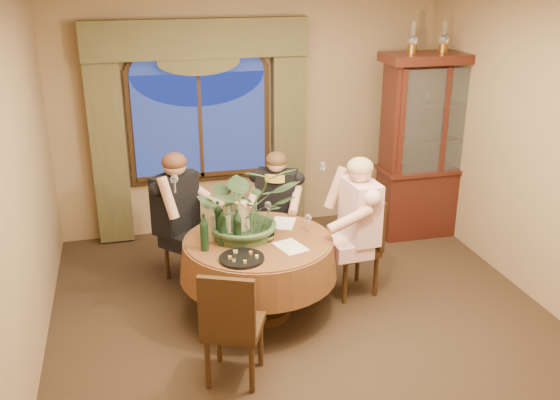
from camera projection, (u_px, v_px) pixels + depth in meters
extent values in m
plane|color=black|center=(310.00, 330.00, 5.51)|extent=(5.00, 5.00, 0.00)
plane|color=#997A55|center=(250.00, 113.00, 7.27)|extent=(4.50, 0.00, 4.50)
plane|color=#997A55|center=(556.00, 161.00, 5.53)|extent=(0.00, 5.00, 5.00)
cube|color=#4B4629|center=(108.00, 143.00, 6.87)|extent=(0.38, 0.14, 2.32)
cube|color=#4B4629|center=(288.00, 132.00, 7.34)|extent=(0.38, 0.14, 2.32)
cylinder|color=maroon|center=(259.00, 276.00, 5.66)|extent=(1.63, 1.63, 0.75)
cube|color=black|center=(434.00, 146.00, 7.18)|extent=(1.32, 0.52, 2.13)
cube|color=black|center=(353.00, 247.00, 6.00)|extent=(0.49, 0.49, 0.96)
cube|color=black|center=(272.00, 227.00, 6.46)|extent=(0.54, 0.54, 0.96)
cube|color=black|center=(189.00, 235.00, 6.26)|extent=(0.58, 0.58, 0.96)
cube|color=black|center=(234.00, 323.00, 4.73)|extent=(0.55, 0.55, 0.96)
imported|color=#395A37|center=(246.00, 172.00, 5.41)|extent=(0.92, 1.02, 0.79)
imported|color=#576031|center=(265.00, 237.00, 5.50)|extent=(0.17, 0.17, 0.05)
cylinder|color=black|center=(242.00, 258.00, 5.14)|extent=(0.38, 0.38, 0.02)
cylinder|color=black|center=(204.00, 232.00, 5.25)|extent=(0.07, 0.07, 0.33)
cylinder|color=black|center=(218.00, 219.00, 5.53)|extent=(0.07, 0.07, 0.33)
cylinder|color=tan|center=(211.00, 223.00, 5.44)|extent=(0.07, 0.07, 0.33)
cylinder|color=black|center=(237.00, 227.00, 5.36)|extent=(0.07, 0.07, 0.33)
cylinder|color=tan|center=(227.00, 221.00, 5.49)|extent=(0.07, 0.07, 0.33)
cylinder|color=black|center=(222.00, 227.00, 5.35)|extent=(0.07, 0.07, 0.33)
cube|color=white|center=(291.00, 247.00, 5.37)|extent=(0.29, 0.35, 0.00)
cube|color=white|center=(283.00, 223.00, 5.85)|extent=(0.31, 0.36, 0.00)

